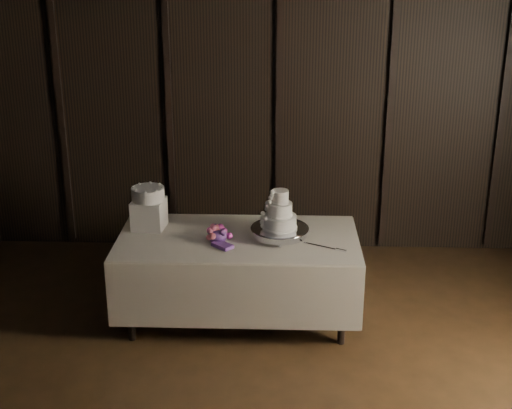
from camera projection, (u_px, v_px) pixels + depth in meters
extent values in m
cube|color=black|center=(279.00, 107.00, 7.13)|extent=(6.04, 0.04, 3.04)
cube|color=beige|center=(238.00, 238.00, 5.88)|extent=(1.98, 1.04, 0.01)
cube|color=white|center=(238.00, 281.00, 6.02)|extent=(1.83, 0.92, 0.71)
cylinder|color=silver|center=(280.00, 233.00, 5.85)|extent=(0.51, 0.51, 0.09)
cylinder|color=white|center=(280.00, 222.00, 5.82)|extent=(0.27, 0.27, 0.11)
cylinder|color=white|center=(280.00, 209.00, 5.78)|extent=(0.20, 0.20, 0.11)
cylinder|color=white|center=(280.00, 197.00, 5.74)|extent=(0.14, 0.14, 0.11)
cube|color=white|center=(149.00, 214.00, 6.04)|extent=(0.29, 0.29, 0.25)
cylinder|color=white|center=(148.00, 194.00, 5.97)|extent=(0.35, 0.35, 0.11)
cube|color=silver|center=(320.00, 246.00, 5.70)|extent=(0.34, 0.19, 0.01)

